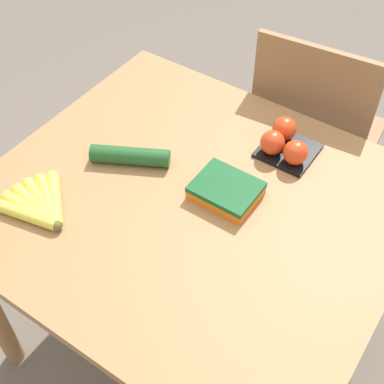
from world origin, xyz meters
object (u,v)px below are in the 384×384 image
(chair, at_px, (311,139))
(carrot_bag, at_px, (226,190))
(banana_bunch, at_px, (40,206))
(tomato_pack, at_px, (285,143))
(cucumber_near, at_px, (130,156))

(chair, distance_m, carrot_bag, 0.66)
(banana_bunch, bearing_deg, tomato_pack, 52.66)
(tomato_pack, relative_size, cucumber_near, 0.70)
(banana_bunch, height_order, tomato_pack, tomato_pack)
(carrot_bag, relative_size, cucumber_near, 0.77)
(tomato_pack, bearing_deg, carrot_bag, -101.57)
(banana_bunch, height_order, carrot_bag, carrot_bag)
(carrot_bag, xyz_separation_m, cucumber_near, (-0.28, -0.04, 0.00))
(chair, height_order, tomato_pack, chair)
(chair, bearing_deg, carrot_bag, 84.54)
(chair, xyz_separation_m, tomato_pack, (0.05, -0.37, 0.29))
(carrot_bag, bearing_deg, banana_bunch, -139.77)
(tomato_pack, xyz_separation_m, carrot_bag, (-0.05, -0.23, -0.01))
(tomato_pack, distance_m, cucumber_near, 0.43)
(banana_bunch, height_order, cucumber_near, cucumber_near)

